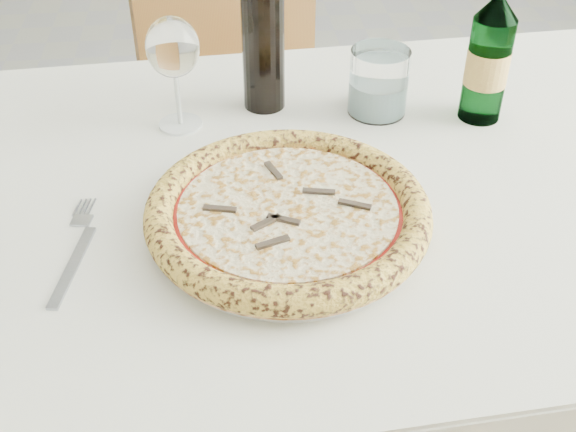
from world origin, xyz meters
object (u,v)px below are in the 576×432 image
object	(u,v)px
pizza	(288,212)
tumbler	(378,86)
dining_table	(281,237)
plate	(288,223)
wine_glass	(173,50)
beer_bottle	(489,58)
wine_bottle	(263,38)
chair_far	(245,70)

from	to	relation	value
pizza	tumbler	distance (m)	0.32
pizza	dining_table	bearing A→B (deg)	90.00
pizza	plate	bearing A→B (deg)	16.22
dining_table	plate	distance (m)	0.14
wine_glass	beer_bottle	size ratio (longest dim) A/B	0.70
wine_glass	tumbler	distance (m)	0.31
dining_table	beer_bottle	xyz separation A→B (m)	(0.31, 0.14, 0.19)
wine_glass	pizza	bearing A→B (deg)	-63.03
plate	tumbler	world-z (taller)	tumbler
plate	wine_glass	distance (m)	0.31
wine_glass	beer_bottle	bearing A→B (deg)	-2.63
dining_table	pizza	bearing A→B (deg)	-90.00
pizza	tumbler	world-z (taller)	tumbler
dining_table	wine_bottle	distance (m)	0.29
chair_far	plate	distance (m)	0.91
wine_glass	wine_bottle	bearing A→B (deg)	20.75
plate	beer_bottle	distance (m)	0.41
dining_table	plate	world-z (taller)	plate
wine_glass	tumbler	size ratio (longest dim) A/B	1.69
dining_table	pizza	xyz separation A→B (m)	(-0.00, -0.10, 0.12)
plate	pizza	size ratio (longest dim) A/B	0.92
wine_bottle	wine_glass	bearing A→B (deg)	-159.25
chair_far	pizza	xyz separation A→B (m)	(0.01, -0.88, 0.25)
pizza	wine_glass	world-z (taller)	wine_glass
chair_far	wine_glass	bearing A→B (deg)	-101.27
dining_table	wine_glass	bearing A→B (deg)	129.48
plate	wine_bottle	world-z (taller)	wine_bottle
pizza	beer_bottle	bearing A→B (deg)	37.44
beer_bottle	chair_far	bearing A→B (deg)	116.77
chair_far	plate	world-z (taller)	chair_far
plate	wine_glass	world-z (taller)	wine_glass
chair_far	plate	xyz separation A→B (m)	(0.01, -0.88, 0.23)
chair_far	beer_bottle	world-z (taller)	beer_bottle
chair_far	plate	size ratio (longest dim) A/B	2.96
dining_table	pizza	world-z (taller)	pizza
pizza	wine_glass	size ratio (longest dim) A/B	2.04
beer_bottle	wine_bottle	size ratio (longest dim) A/B	0.94
wine_bottle	tumbler	bearing A→B (deg)	-12.53
dining_table	beer_bottle	world-z (taller)	beer_bottle
plate	wine_glass	xyz separation A→B (m)	(-0.13, 0.26, 0.11)
chair_far	tumbler	world-z (taller)	chair_far
chair_far	tumbler	xyz separation A→B (m)	(0.17, -0.61, 0.27)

